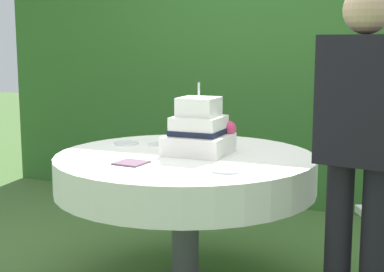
% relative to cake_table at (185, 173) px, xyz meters
% --- Properties ---
extents(foliage_hedge, '(5.23, 0.43, 2.92)m').
position_rel_cake_table_xyz_m(foliage_hedge, '(0.00, 2.01, 0.79)').
color(foliage_hedge, '#336628').
rests_on(foliage_hedge, ground_plane).
extents(cake_table, '(1.41, 1.41, 0.77)m').
position_rel_cake_table_xyz_m(cake_table, '(0.00, 0.00, 0.00)').
color(cake_table, '#4C4C51').
rests_on(cake_table, ground_plane).
extents(wedding_cake, '(0.33, 0.34, 0.39)m').
position_rel_cake_table_xyz_m(wedding_cake, '(0.06, 0.06, 0.23)').
color(wedding_cake, white).
rests_on(wedding_cake, cake_table).
extents(serving_plate_near, '(0.12, 0.12, 0.01)m').
position_rel_cake_table_xyz_m(serving_plate_near, '(-0.26, 0.20, 0.11)').
color(serving_plate_near, white).
rests_on(serving_plate_near, cake_table).
extents(serving_plate_far, '(0.15, 0.15, 0.01)m').
position_rel_cake_table_xyz_m(serving_plate_far, '(-0.45, 0.16, 0.11)').
color(serving_plate_far, white).
rests_on(serving_plate_far, cake_table).
extents(serving_plate_left, '(0.14, 0.14, 0.01)m').
position_rel_cake_table_xyz_m(serving_plate_left, '(0.34, -0.30, 0.11)').
color(serving_plate_left, white).
rests_on(serving_plate_left, cake_table).
extents(napkin_stack, '(0.16, 0.16, 0.01)m').
position_rel_cake_table_xyz_m(napkin_stack, '(-0.15, -0.32, 0.11)').
color(napkin_stack, '#6B4C60').
rests_on(napkin_stack, cake_table).
extents(standing_person, '(0.39, 0.26, 1.60)m').
position_rel_cake_table_xyz_m(standing_person, '(0.95, -0.28, 0.27)').
color(standing_person, black).
rests_on(standing_person, ground_plane).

